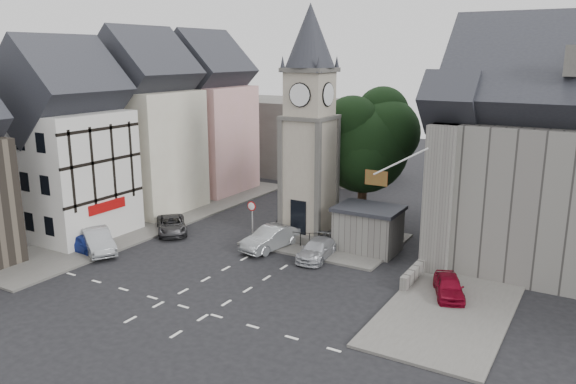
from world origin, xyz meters
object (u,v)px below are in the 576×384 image
Objects in this scene: car_west_blue at (85,243)px; pedestrian at (467,258)px; clock_tower at (309,126)px; stone_shelter at (368,229)px; car_east_red at (449,286)px.

car_west_blue is 2.06× the size of pedestrian.
car_west_blue is at bearing -11.46° from pedestrian.
clock_tower reaches higher than pedestrian.
stone_shelter reaches higher than car_east_red.
car_east_red is 4.11m from pedestrian.
clock_tower is 17.17m from car_west_blue.
clock_tower is 4.51× the size of car_east_red.
clock_tower is 13.62m from pedestrian.
car_west_blue reaches higher than car_east_red.
clock_tower is at bearing 133.75° from car_east_red.
stone_shelter is at bearing -56.48° from car_west_blue.
car_east_red is at bearing -74.92° from car_west_blue.
clock_tower is 9.06× the size of pedestrian.
car_west_blue is (-16.30, -9.83, -0.92)m from stone_shelter.
clock_tower is 3.78× the size of stone_shelter.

